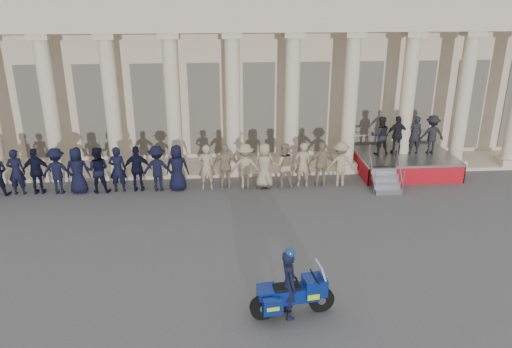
# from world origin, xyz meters

# --- Properties ---
(ground) EXTENTS (90.00, 90.00, 0.00)m
(ground) POSITION_xyz_m (0.00, 0.00, 0.00)
(ground) COLOR #464649
(ground) RESTS_ON ground
(building) EXTENTS (40.00, 12.50, 9.00)m
(building) POSITION_xyz_m (-0.00, 14.74, 4.52)
(building) COLOR #C1AD91
(building) RESTS_ON ground
(officer_rank) EXTENTS (20.24, 0.74, 1.95)m
(officer_rank) POSITION_xyz_m (-3.72, 6.25, 0.98)
(officer_rank) COLOR black
(officer_rank) RESTS_ON ground
(reviewing_stand) EXTENTS (4.29, 4.10, 2.63)m
(reviewing_stand) POSITION_xyz_m (9.11, 7.56, 1.38)
(reviewing_stand) COLOR gray
(reviewing_stand) RESTS_ON ground
(motorcycle) EXTENTS (2.27, 1.01, 1.46)m
(motorcycle) POSITION_xyz_m (2.50, -2.62, 0.63)
(motorcycle) COLOR black
(motorcycle) RESTS_ON ground
(rider) EXTENTS (0.54, 0.75, 1.98)m
(rider) POSITION_xyz_m (2.37, -2.64, 0.98)
(rider) COLOR black
(rider) RESTS_ON ground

